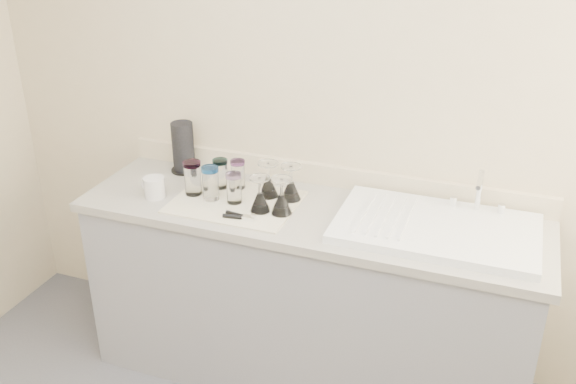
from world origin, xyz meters
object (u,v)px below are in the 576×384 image
at_px(goblet_back_left, 268,185).
at_px(sink_unit, 437,228).
at_px(tumbler_blue, 211,183).
at_px(paper_towel_roll, 183,148).
at_px(goblet_front_left, 260,199).
at_px(goblet_front_right, 281,202).
at_px(white_mug, 154,187).
at_px(tumbler_purple, 238,174).
at_px(tumbler_lavender, 234,188).
at_px(can_opener, 240,216).
at_px(tumbler_magenta, 193,178).
at_px(goblet_back_right, 291,188).
at_px(tumbler_cyan, 221,173).

bearing_deg(goblet_back_left, sink_unit, -4.34).
distance_m(tumbler_blue, paper_towel_roll, 0.37).
relative_size(goblet_back_left, goblet_front_left, 1.03).
xyz_separation_m(goblet_front_right, white_mug, (-0.61, -0.04, -0.02)).
distance_m(tumbler_purple, tumbler_lavender, 0.16).
bearing_deg(tumbler_lavender, goblet_front_right, -6.18).
distance_m(tumbler_lavender, can_opener, 0.17).
relative_size(sink_unit, tumbler_magenta, 5.15).
relative_size(goblet_front_left, paper_towel_roll, 0.63).
xyz_separation_m(tumbler_lavender, goblet_back_right, (0.23, 0.12, -0.02)).
relative_size(tumbler_purple, goblet_back_right, 0.83).
bearing_deg(tumbler_blue, paper_towel_roll, 137.33).
height_order(tumbler_cyan, white_mug, tumbler_cyan).
bearing_deg(tumbler_purple, goblet_front_left, -44.44).
height_order(sink_unit, tumbler_purple, sink_unit).
height_order(tumbler_purple, goblet_front_left, goblet_front_left).
distance_m(goblet_front_right, paper_towel_roll, 0.68).
height_order(goblet_front_left, can_opener, goblet_front_left).
distance_m(tumbler_purple, white_mug, 0.39).
xyz_separation_m(goblet_front_right, paper_towel_roll, (-0.62, 0.27, 0.06)).
xyz_separation_m(sink_unit, can_opener, (-0.80, -0.19, -0.00)).
bearing_deg(goblet_front_right, tumbler_blue, 176.53).
bearing_deg(goblet_back_right, goblet_front_right, -86.40).
bearing_deg(paper_towel_roll, tumbler_purple, -16.36).
xyz_separation_m(tumbler_magenta, can_opener, (0.30, -0.15, -0.07)).
relative_size(sink_unit, goblet_front_right, 4.99).
height_order(tumbler_lavender, white_mug, tumbler_lavender).
bearing_deg(tumbler_blue, goblet_back_right, 19.79).
distance_m(tumbler_purple, tumbler_blue, 0.17).
relative_size(tumbler_magenta, white_mug, 1.13).
distance_m(goblet_front_right, white_mug, 0.61).
xyz_separation_m(tumbler_lavender, goblet_front_right, (0.23, -0.03, -0.02)).
bearing_deg(sink_unit, goblet_back_left, 175.66).
bearing_deg(tumbler_cyan, can_opener, -50.53).
bearing_deg(goblet_back_right, goblet_back_left, -177.73).
xyz_separation_m(tumbler_cyan, can_opener, (0.21, -0.25, -0.06)).
distance_m(goblet_back_right, goblet_front_left, 0.18).
xyz_separation_m(tumbler_cyan, tumbler_magenta, (-0.09, -0.11, 0.01)).
distance_m(tumbler_lavender, white_mug, 0.38).
bearing_deg(tumbler_blue, can_opener, -32.95).
height_order(white_mug, paper_towel_roll, paper_towel_roll).
bearing_deg(tumbler_cyan, white_mug, -143.26).
xyz_separation_m(tumbler_magenta, tumbler_lavender, (0.21, -0.01, -0.01)).
bearing_deg(sink_unit, tumbler_cyan, 176.22).
bearing_deg(goblet_front_right, tumbler_purple, 148.50).
relative_size(tumbler_cyan, tumbler_purple, 1.03).
distance_m(tumbler_cyan, tumbler_blue, 0.13).
height_order(tumbler_magenta, paper_towel_roll, paper_towel_roll).
bearing_deg(goblet_front_right, tumbler_cyan, 157.72).
relative_size(tumbler_blue, goblet_back_left, 0.95).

